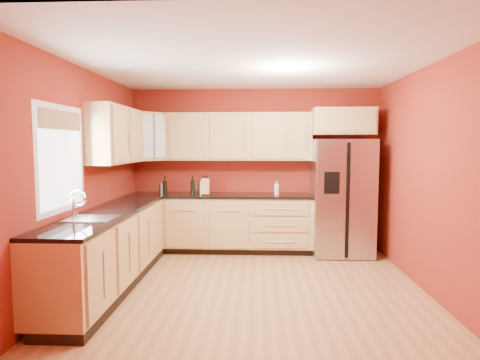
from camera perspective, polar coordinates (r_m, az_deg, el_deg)
The scene contains 23 objects.
floor at distance 4.88m, azimuth 1.77°, elevation -15.30°, with size 4.00×4.00×0.00m, color olive.
ceiling at distance 4.67m, azimuth 1.85°, elevation 16.19°, with size 4.00×4.00×0.00m, color silver.
wall_back at distance 6.59m, azimuth 2.05°, elevation 1.57°, with size 4.00×0.04×2.60m, color maroon.
wall_front at distance 2.61m, azimuth 1.21°, elevation -3.68°, with size 4.00×0.04×2.60m, color maroon.
wall_left at distance 5.04m, azimuth -21.58°, elevation 0.17°, with size 0.04×4.00×2.60m, color maroon.
wall_right at distance 4.99m, azimuth 25.44°, elevation -0.01°, with size 0.04×4.00×2.60m, color maroon.
base_cabinets_back at distance 6.43m, azimuth -2.94°, elevation -6.25°, with size 2.90×0.60×0.88m, color tan.
base_cabinets_left at distance 5.06m, azimuth -18.12°, elevation -9.59°, with size 0.60×2.80×0.88m, color tan.
countertop_back at distance 6.35m, azimuth -2.97°, elevation -2.19°, with size 2.90×0.62×0.04m, color black.
countertop_left at distance 4.97m, azimuth -18.16°, elevation -4.45°, with size 0.62×2.80×0.04m, color black.
upper_cabinets_back at distance 6.42m, azimuth -0.20°, elevation 6.17°, with size 2.30×0.33×0.75m, color tan.
upper_cabinets_left at distance 5.63m, azimuth -17.19°, elevation 6.11°, with size 0.33×1.35×0.75m, color tan.
corner_upper_cabinet at distance 6.49m, azimuth -12.97°, elevation 6.03°, with size 0.62×0.33×0.75m, color tan.
over_fridge_cabinet at distance 6.42m, azimuth 14.30°, elevation 8.03°, with size 0.92×0.60×0.40m, color tan.
refrigerator at distance 6.39m, azimuth 14.21°, elevation -2.38°, with size 0.90×0.75×1.78m, color #ACADB1.
window at distance 4.56m, azimuth -24.02°, elevation 2.76°, with size 0.03×0.90×1.00m, color white.
sink_faucet at distance 4.48m, azimuth -20.48°, elevation -3.32°, with size 0.50×0.42×0.30m, color silver, non-canonical shape.
canister_left at distance 6.47m, azimuth -11.01°, elevation -1.18°, with size 0.11×0.11×0.17m, color #ACADB1.
canister_right at distance 6.38m, azimuth -5.47°, elevation -1.08°, with size 0.12×0.12×0.20m, color #ACADB1.
wine_bottle_a at distance 6.44m, azimuth -6.74°, elevation -0.65°, with size 0.06×0.06×0.29m, color black, non-canonical shape.
wine_bottle_b at distance 6.41m, azimuth -10.62°, elevation -0.72°, with size 0.06×0.06×0.29m, color black, non-canonical shape.
knife_block at distance 6.30m, azimuth -4.96°, elevation -0.95°, with size 0.12×0.11×0.25m, color tan.
soap_dispenser at distance 6.27m, azimuth 5.22°, elevation -1.15°, with size 0.07×0.07×0.21m, color white.
Camera 1 is at (0.06, -4.58, 1.69)m, focal length 30.00 mm.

